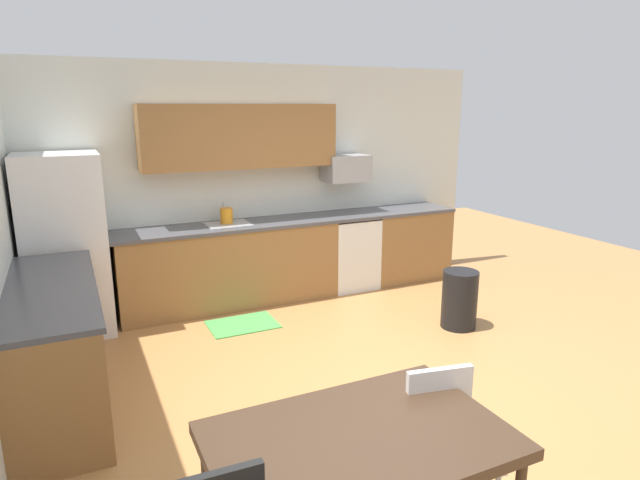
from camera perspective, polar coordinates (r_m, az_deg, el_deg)
ground_plane at (r=4.61m, az=5.51°, el=-14.93°), size 12.00×12.00×0.00m
wall_back at (r=6.51m, az=-6.26°, el=6.16°), size 5.80×0.10×2.70m
cabinet_run_back at (r=6.22m, az=-9.49°, el=-2.80°), size 2.46×0.60×0.90m
cabinet_run_back_right at (r=7.20m, az=8.96°, el=-0.47°), size 1.09×0.60×0.90m
cabinet_run_left at (r=4.61m, az=-26.07°, el=-10.18°), size 0.60×2.00×0.90m
countertop_back at (r=6.26m, az=-5.10°, el=1.88°), size 4.80×0.64×0.04m
countertop_left at (r=4.45m, az=-26.71°, el=-4.62°), size 0.64×2.00×0.04m
upper_cabinets_back at (r=6.16m, az=-8.39°, el=10.80°), size 2.20×0.34×0.70m
refrigerator at (r=5.82m, az=-25.34°, el=-0.58°), size 0.76×0.70×1.79m
oven_range at (r=6.78m, az=3.05°, el=-1.20°), size 0.60×0.60×0.91m
microwave at (r=6.67m, az=2.75°, el=7.59°), size 0.54×0.36×0.32m
sink_basin at (r=6.11m, az=-9.67°, el=1.06°), size 0.48×0.40×0.14m
sink_faucet at (r=6.25m, az=-10.19°, el=2.82°), size 0.02×0.02×0.24m
dining_table at (r=2.72m, az=4.14°, el=-20.89°), size 1.40×0.90×0.73m
chair_near_table at (r=3.14m, az=13.24°, el=-19.60°), size 0.47×0.47×0.85m
trash_bin at (r=5.74m, az=14.53°, el=-6.09°), size 0.36×0.36×0.60m
floor_mat at (r=5.76m, az=-8.18°, el=-8.82°), size 0.70×0.50×0.01m
kettle at (r=6.13m, az=-9.85°, el=2.43°), size 0.14×0.14×0.20m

